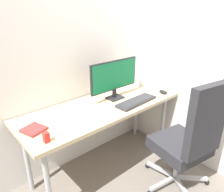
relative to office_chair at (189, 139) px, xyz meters
name	(u,v)px	position (x,y,z in m)	size (l,w,h in m)	color
ground_plane	(104,166)	(-0.36, 0.74, -0.56)	(8.00, 8.00, 0.00)	slate
wall_back	(80,32)	(-0.36, 1.08, 0.84)	(3.14, 0.04, 2.80)	white
wall_side_right	(179,30)	(0.50, 0.52, 0.84)	(0.04, 2.11, 2.80)	white
desk	(103,112)	(-0.36, 0.74, 0.11)	(1.65, 0.61, 0.74)	#D1B78C
office_chair	(189,139)	(0.00, 0.00, 0.00)	(0.65, 0.64, 1.11)	black
monitor	(114,77)	(-0.15, 0.80, 0.41)	(0.59, 0.13, 0.40)	black
keyboard	(136,101)	(-0.07, 0.56, 0.19)	(0.47, 0.17, 0.03)	#333338
mouse	(163,92)	(0.33, 0.53, 0.20)	(0.05, 0.10, 0.04)	black
pen_holder	(139,82)	(0.33, 0.89, 0.23)	(0.08, 0.08, 0.16)	#B2B5BA
notebook	(34,129)	(-1.05, 0.74, 0.19)	(0.15, 0.16, 0.02)	#B23333
desk_clamp_accessory	(46,137)	(-1.04, 0.53, 0.22)	(0.04, 0.04, 0.08)	red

